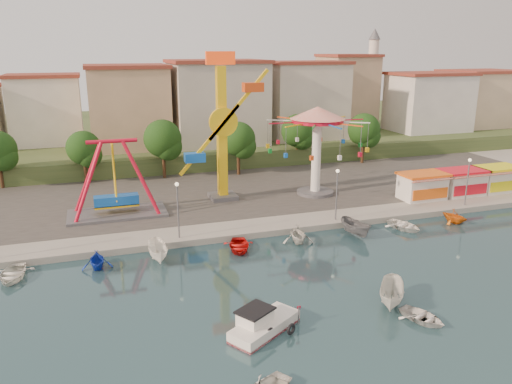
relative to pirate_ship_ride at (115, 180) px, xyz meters
name	(u,v)px	position (x,y,z in m)	size (l,w,h in m)	color
ground	(318,294)	(13.00, -21.62, -4.39)	(200.00, 200.00, 0.00)	#132936
quay_deck	(176,144)	(13.00, 40.38, -4.09)	(200.00, 100.00, 0.60)	#9E998E
asphalt_pad	(218,185)	(13.00, 8.38, -3.79)	(90.00, 28.00, 0.01)	#4C4944
hill_terrace	(172,133)	(13.00, 45.38, -2.89)	(200.00, 60.00, 3.00)	#384C26
pirate_ship_ride	(115,180)	(0.00, 0.00, 0.00)	(10.00, 5.00, 8.00)	#59595E
kamikaze_tower	(225,131)	(12.38, 2.00, 4.08)	(6.98, 3.10, 16.50)	#59595E
wave_swinger	(317,131)	(23.00, 0.67, 3.80)	(11.60, 11.60, 10.40)	#59595E
booth_left	(422,186)	(33.82, -5.14, -2.23)	(5.40, 3.78, 3.08)	white
booth_mid	(462,182)	(39.37, -5.14, -2.23)	(5.40, 3.78, 3.08)	white
booth_right	(497,179)	(44.54, -5.14, -2.23)	(5.40, 3.78, 3.08)	white
lamp_post_1	(178,212)	(5.00, -8.62, -1.29)	(0.14, 0.14, 5.00)	#59595E
lamp_post_2	(337,196)	(21.00, -8.62, -1.29)	(0.14, 0.14, 5.00)	#59595E
lamp_post_3	(467,183)	(37.00, -8.62, -1.29)	(0.14, 0.14, 5.00)	#59595E
tree_1	(84,148)	(-3.00, 14.62, 0.81)	(4.35, 4.35, 6.80)	#382314
tree_2	(163,139)	(7.00, 14.18, 1.52)	(5.02, 5.02, 7.85)	#382314
tree_3	(238,139)	(17.00, 12.74, 1.16)	(4.68, 4.68, 7.32)	#382314
tree_4	(298,131)	(27.00, 15.73, 1.35)	(4.86, 4.86, 7.60)	#382314
tree_5	(364,129)	(37.00, 13.91, 1.31)	(4.83, 4.83, 7.54)	#382314
building_1	(45,118)	(-8.33, 29.76, 2.92)	(12.33, 9.01, 8.63)	silver
building_2	(133,106)	(4.81, 30.34, 4.22)	(11.95, 9.28, 11.23)	tan
building_3	(223,111)	(18.60, 27.18, 3.20)	(12.59, 10.50, 9.20)	beige
building_4	(292,106)	(32.07, 30.58, 3.22)	(10.75, 9.23, 9.24)	beige
building_5	(364,99)	(45.36, 28.71, 4.21)	(12.77, 10.96, 11.21)	tan
building_6	(425,95)	(57.15, 27.15, 4.78)	(8.23, 8.98, 12.36)	silver
building_7	(458,100)	(69.03, 32.08, 2.99)	(11.59, 10.93, 8.76)	beige
minaret	(372,76)	(49.00, 32.38, 8.15)	(2.80, 2.80, 18.00)	silver
cabin_motorboat	(263,325)	(7.42, -25.18, -3.92)	(5.32, 4.32, 1.78)	white
rowboat_a	(422,317)	(17.85, -27.28, -4.07)	(2.26, 3.16, 0.65)	white
skiff	(392,294)	(17.12, -24.79, -3.55)	(1.64, 4.36, 1.68)	silver
moored_boat_0	(12,274)	(-8.69, -11.82, -3.99)	(2.80, 3.92, 0.81)	silver
moored_boat_1	(97,260)	(-2.34, -11.82, -3.64)	(2.47, 2.87, 1.51)	#1432B1
moored_boat_2	(158,252)	(2.67, -11.82, -3.60)	(1.54, 4.10, 1.59)	white
moored_boat_3	(239,246)	(9.78, -11.82, -4.00)	(2.72, 3.81, 0.79)	red
moored_boat_4	(298,234)	(15.48, -11.82, -3.53)	(2.82, 3.27, 1.72)	beige
moored_boat_5	(356,228)	(21.53, -11.82, -3.61)	(1.52, 4.04, 1.56)	slate
moored_boat_6	(404,225)	(26.97, -11.82, -4.00)	(2.70, 3.77, 0.78)	white
moored_boat_7	(455,216)	(33.01, -11.82, -3.64)	(2.46, 2.85, 1.50)	orange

